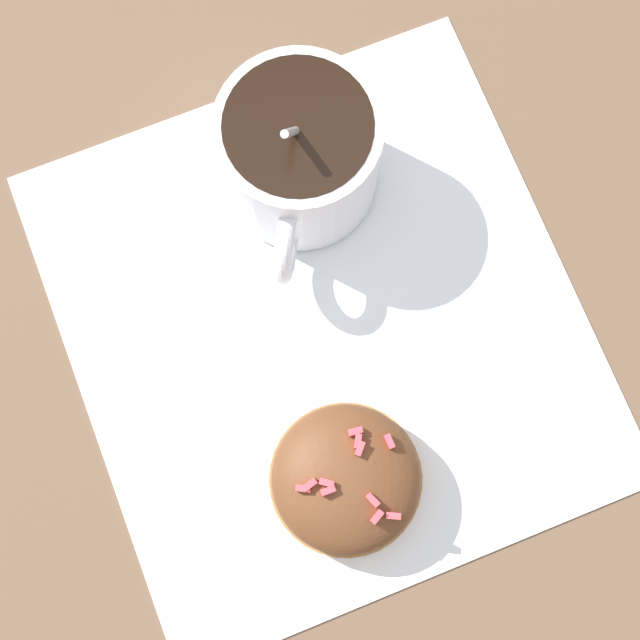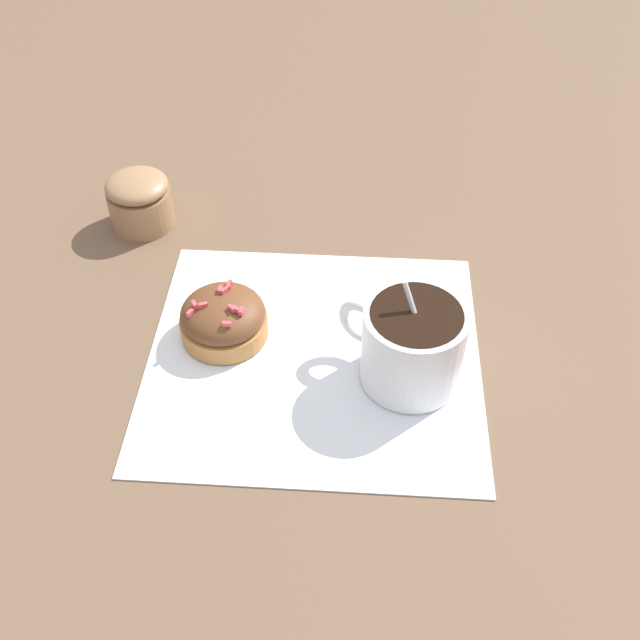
# 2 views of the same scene
# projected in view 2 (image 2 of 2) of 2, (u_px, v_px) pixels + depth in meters

# --- Properties ---
(ground_plane) EXTENTS (3.00, 3.00, 0.00)m
(ground_plane) POSITION_uv_depth(u_px,v_px,m) (314.00, 356.00, 0.64)
(ground_plane) COLOR brown
(paper_napkin) EXTENTS (0.32, 0.30, 0.00)m
(paper_napkin) POSITION_uv_depth(u_px,v_px,m) (314.00, 355.00, 0.64)
(paper_napkin) COLOR white
(paper_napkin) RESTS_ON ground_plane
(coffee_cup) EXTENTS (0.11, 0.08, 0.10)m
(coffee_cup) POSITION_uv_depth(u_px,v_px,m) (412.00, 342.00, 0.60)
(coffee_cup) COLOR white
(coffee_cup) RESTS_ON paper_napkin
(frosted_pastry) EXTENTS (0.08, 0.08, 0.04)m
(frosted_pastry) POSITION_uv_depth(u_px,v_px,m) (223.00, 318.00, 0.65)
(frosted_pastry) COLOR #B2753D
(frosted_pastry) RESTS_ON paper_napkin
(sugar_bowl) EXTENTS (0.06, 0.06, 0.06)m
(sugar_bowl) POSITION_uv_depth(u_px,v_px,m) (140.00, 200.00, 0.75)
(sugar_bowl) COLOR #99704C
(sugar_bowl) RESTS_ON ground_plane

